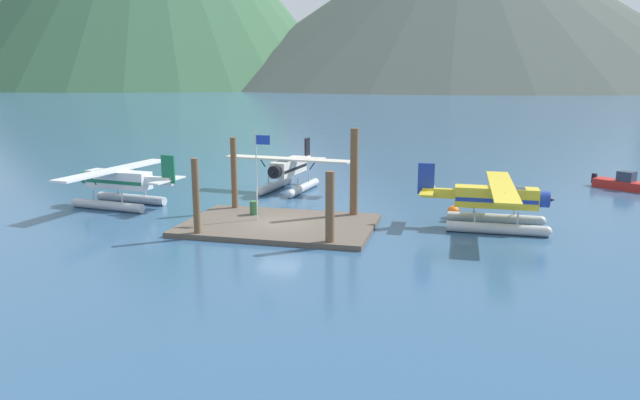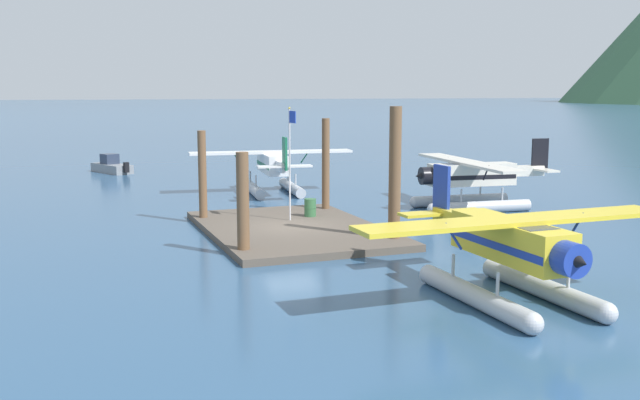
# 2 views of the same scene
# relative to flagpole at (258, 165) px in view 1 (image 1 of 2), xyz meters

# --- Properties ---
(ground_plane) EXTENTS (1200.00, 1200.00, 0.00)m
(ground_plane) POSITION_rel_flagpole_xyz_m (1.39, -0.41, -3.70)
(ground_plane) COLOR #2D5175
(dock_platform) EXTENTS (11.43, 7.63, 0.30)m
(dock_platform) POSITION_rel_flagpole_xyz_m (1.39, -0.41, -3.55)
(dock_platform) COLOR brown
(dock_platform) RESTS_ON ground
(piling_near_left) EXTENTS (0.40, 0.40, 4.56)m
(piling_near_left) POSITION_rel_flagpole_xyz_m (-2.38, -3.75, -1.42)
(piling_near_left) COLOR brown
(piling_near_left) RESTS_ON ground
(piling_near_right) EXTENTS (0.49, 0.49, 4.12)m
(piling_near_right) POSITION_rel_flagpole_xyz_m (5.31, -3.71, -1.64)
(piling_near_right) COLOR brown
(piling_near_right) RESTS_ON ground
(piling_far_left) EXTENTS (0.40, 0.40, 5.06)m
(piling_far_left) POSITION_rel_flagpole_xyz_m (-2.78, 2.86, -1.18)
(piling_far_left) COLOR brown
(piling_far_left) RESTS_ON ground
(piling_far_right) EXTENTS (0.51, 0.51, 5.83)m
(piling_far_right) POSITION_rel_flagpole_xyz_m (5.40, 2.81, -0.79)
(piling_far_right) COLOR brown
(piling_far_right) RESTS_ON ground
(flagpole) EXTENTS (0.95, 0.10, 5.41)m
(flagpole) POSITION_rel_flagpole_xyz_m (0.00, 0.00, 0.00)
(flagpole) COLOR silver
(flagpole) RESTS_ON dock_platform
(fuel_drum) EXTENTS (0.62, 0.62, 0.88)m
(fuel_drum) POSITION_rel_flagpole_xyz_m (-0.80, 1.27, -2.96)
(fuel_drum) COLOR #33663D
(fuel_drum) RESTS_ON dock_platform
(mooring_buoy) EXTENTS (0.80, 0.80, 0.80)m
(mooring_buoy) POSITION_rel_flagpole_xyz_m (11.63, 4.63, -3.30)
(mooring_buoy) COLOR orange
(mooring_buoy) RESTS_ON ground
(mountain_ridge_centre_peak) EXTENTS (428.14, 428.14, 141.76)m
(mountain_ridge_centre_peak) POSITION_rel_flagpole_xyz_m (5.06, 483.89, 67.17)
(mountain_ridge_centre_peak) COLOR #424C47
(mountain_ridge_centre_peak) RESTS_ON ground
(seaplane_cream_bow_left) EXTENTS (10.49, 7.96, 3.84)m
(seaplane_cream_bow_left) POSITION_rel_flagpole_xyz_m (-1.40, 10.88, -2.13)
(seaplane_cream_bow_left) COLOR #B7BABF
(seaplane_cream_bow_left) RESTS_ON ground
(seaplane_white_port_fwd) EXTENTS (7.95, 10.49, 3.84)m
(seaplane_white_port_fwd) POSITION_rel_flagpole_xyz_m (-11.31, 2.50, -2.13)
(seaplane_white_port_fwd) COLOR #B7BABF
(seaplane_white_port_fwd) RESTS_ON ground
(seaplane_yellow_stbd_fwd) EXTENTS (7.98, 10.41, 3.84)m
(seaplane_yellow_stbd_fwd) POSITION_rel_flagpole_xyz_m (14.13, 2.41, -2.13)
(seaplane_yellow_stbd_fwd) COLOR #B7BABF
(seaplane_yellow_stbd_fwd) RESTS_ON ground
(boat_red_open_east) EXTENTS (4.27, 3.70, 1.50)m
(boat_red_open_east) POSITION_rel_flagpole_xyz_m (24.92, 17.95, -3.22)
(boat_red_open_east) COLOR #B2231E
(boat_red_open_east) RESTS_ON ground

